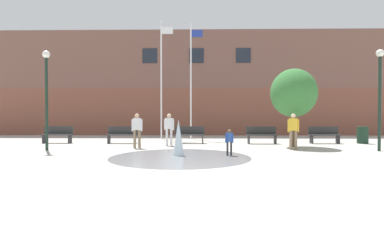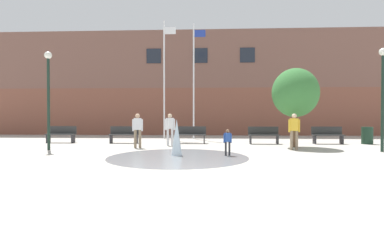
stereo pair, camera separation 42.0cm
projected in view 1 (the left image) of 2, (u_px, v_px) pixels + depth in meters
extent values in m
plane|color=#B2ADA3|center=(194.00, 181.00, 6.87)|extent=(100.00, 100.00, 0.00)
cube|color=brown|center=(197.00, 112.00, 25.45)|extent=(36.00, 6.00, 3.57)
cube|color=brown|center=(197.00, 65.00, 25.38)|extent=(36.00, 6.00, 4.37)
cube|color=#1E232D|center=(150.00, 56.00, 22.43)|extent=(1.10, 0.06, 1.10)
cube|color=#1E232D|center=(196.00, 56.00, 22.36)|extent=(1.10, 0.06, 1.10)
cube|color=#1E232D|center=(243.00, 55.00, 22.30)|extent=(1.10, 0.06, 1.10)
cylinder|color=gray|center=(180.00, 157.00, 10.81)|extent=(5.08, 5.08, 0.01)
cone|color=silver|center=(178.00, 137.00, 11.21)|extent=(0.42, 0.42, 1.37)
cube|color=#28282D|center=(44.00, 139.00, 16.20)|extent=(0.06, 0.40, 0.44)
cube|color=#28282D|center=(70.00, 139.00, 16.17)|extent=(0.06, 0.40, 0.44)
cube|color=#2D2D2D|center=(57.00, 135.00, 16.18)|extent=(1.60, 0.44, 0.05)
cube|color=#2D2D2D|center=(59.00, 130.00, 16.38)|extent=(1.60, 0.04, 0.42)
cube|color=#28282D|center=(109.00, 139.00, 16.06)|extent=(0.06, 0.40, 0.44)
cube|color=#28282D|center=(135.00, 139.00, 16.03)|extent=(0.06, 0.40, 0.44)
cube|color=#2D2D2D|center=(122.00, 135.00, 16.04)|extent=(1.60, 0.44, 0.05)
cube|color=#2D2D2D|center=(123.00, 130.00, 16.24)|extent=(1.60, 0.04, 0.42)
cube|color=#28282D|center=(177.00, 139.00, 16.05)|extent=(0.06, 0.40, 0.44)
cube|color=#28282D|center=(203.00, 139.00, 16.02)|extent=(0.06, 0.40, 0.44)
cube|color=#2D2D2D|center=(190.00, 135.00, 16.03)|extent=(1.60, 0.44, 0.05)
cube|color=#2D2D2D|center=(190.00, 130.00, 16.23)|extent=(1.60, 0.04, 0.42)
cube|color=#28282D|center=(249.00, 140.00, 15.84)|extent=(0.06, 0.40, 0.44)
cube|color=#28282D|center=(275.00, 140.00, 15.81)|extent=(0.06, 0.40, 0.44)
cube|color=#2D2D2D|center=(262.00, 135.00, 15.82)|extent=(1.60, 0.44, 0.05)
cube|color=#2D2D2D|center=(261.00, 130.00, 16.02)|extent=(1.60, 0.04, 0.42)
cube|color=#28282D|center=(311.00, 139.00, 15.98)|extent=(0.06, 0.40, 0.44)
cube|color=#28282D|center=(338.00, 139.00, 15.95)|extent=(0.06, 0.40, 0.44)
cube|color=#2D2D2D|center=(325.00, 135.00, 15.96)|extent=(1.60, 0.44, 0.05)
cube|color=#2D2D2D|center=(323.00, 130.00, 16.16)|extent=(1.60, 0.04, 0.42)
cylinder|color=#28282D|center=(227.00, 149.00, 11.20)|extent=(0.07, 0.07, 0.52)
cylinder|color=#28282D|center=(231.00, 149.00, 11.20)|extent=(0.07, 0.07, 0.52)
cube|color=#284C9E|center=(229.00, 137.00, 11.19)|extent=(0.24, 0.21, 0.33)
sphere|color=brown|center=(229.00, 131.00, 11.19)|extent=(0.13, 0.13, 0.13)
cylinder|color=#284C9E|center=(226.00, 138.00, 11.20)|extent=(0.05, 0.05, 0.34)
cylinder|color=#284C9E|center=(233.00, 138.00, 11.19)|extent=(0.05, 0.05, 0.34)
cylinder|color=silver|center=(167.00, 137.00, 14.78)|extent=(0.12, 0.12, 0.84)
cylinder|color=silver|center=(171.00, 137.00, 14.78)|extent=(0.12, 0.12, 0.84)
cube|color=white|center=(169.00, 123.00, 14.77)|extent=(0.39, 0.37, 0.54)
sphere|color=beige|center=(169.00, 116.00, 14.76)|extent=(0.21, 0.21, 0.21)
cylinder|color=white|center=(165.00, 124.00, 14.77)|extent=(0.08, 0.08, 0.55)
cylinder|color=white|center=(173.00, 124.00, 14.76)|extent=(0.08, 0.08, 0.55)
cylinder|color=#89755B|center=(135.00, 139.00, 13.73)|extent=(0.12, 0.12, 0.84)
cylinder|color=#89755B|center=(139.00, 139.00, 13.72)|extent=(0.12, 0.12, 0.84)
cube|color=white|center=(137.00, 124.00, 13.71)|extent=(0.39, 0.30, 0.54)
sphere|color=tan|center=(137.00, 116.00, 13.71)|extent=(0.21, 0.21, 0.21)
cylinder|color=white|center=(132.00, 125.00, 13.72)|extent=(0.08, 0.08, 0.55)
cylinder|color=white|center=(142.00, 125.00, 13.71)|extent=(0.08, 0.08, 0.55)
cylinder|color=#89755B|center=(291.00, 140.00, 13.10)|extent=(0.12, 0.12, 0.84)
cylinder|color=#89755B|center=(296.00, 140.00, 13.09)|extent=(0.12, 0.12, 0.84)
cube|color=gold|center=(293.00, 124.00, 13.09)|extent=(0.39, 0.33, 0.54)
sphere|color=beige|center=(293.00, 116.00, 13.08)|extent=(0.21, 0.21, 0.21)
cylinder|color=gold|center=(289.00, 126.00, 13.09)|extent=(0.08, 0.08, 0.55)
cylinder|color=gold|center=(298.00, 126.00, 13.08)|extent=(0.08, 0.08, 0.55)
cylinder|color=silver|center=(161.00, 80.00, 19.10)|extent=(0.10, 0.10, 7.55)
cube|color=silver|center=(167.00, 30.00, 19.04)|extent=(0.70, 0.02, 0.45)
cylinder|color=silver|center=(191.00, 81.00, 19.07)|extent=(0.10, 0.10, 7.34)
cube|color=#233893|center=(197.00, 33.00, 19.01)|extent=(0.70, 0.02, 0.45)
cylinder|color=#192D23|center=(47.00, 104.00, 12.87)|extent=(0.12, 0.12, 3.97)
sphere|color=white|center=(46.00, 54.00, 12.83)|extent=(0.32, 0.32, 0.32)
cylinder|color=#192D23|center=(380.00, 104.00, 12.54)|extent=(0.12, 0.12, 3.96)
sphere|color=white|center=(380.00, 53.00, 12.51)|extent=(0.32, 0.32, 0.32)
cylinder|color=#193323|center=(363.00, 135.00, 15.98)|extent=(0.56, 0.56, 0.90)
cylinder|color=brown|center=(293.00, 132.00, 14.34)|extent=(0.26, 0.26, 1.43)
ellipsoid|color=#387538|center=(294.00, 93.00, 14.31)|extent=(2.17, 2.17, 2.31)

